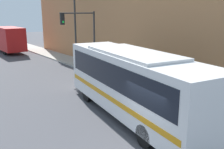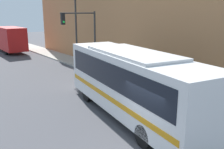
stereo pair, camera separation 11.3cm
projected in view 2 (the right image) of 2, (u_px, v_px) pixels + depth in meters
name	position (u px, v px, depth m)	size (l,w,h in m)	color
ground_plane	(151.00, 145.00, 10.14)	(120.00, 120.00, 0.00)	#47474C
sidewalk	(63.00, 58.00, 29.01)	(2.49, 70.00, 0.12)	#A8A399
building_facade	(120.00, 3.00, 25.81)	(6.00, 27.27, 12.29)	#B27A4C
city_bus	(132.00, 80.00, 12.43)	(4.21, 10.56, 3.39)	white
delivery_truck	(9.00, 39.00, 32.90)	(2.40, 8.17, 3.32)	#B21919
fire_hydrant	(148.00, 83.00, 17.13)	(0.23, 0.31, 0.68)	gold
traffic_light_pole	(84.00, 31.00, 21.13)	(3.28, 0.35, 5.17)	#2D2D2D
street_lamp	(73.00, 19.00, 24.20)	(2.53, 0.28, 7.59)	#2D2D2D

